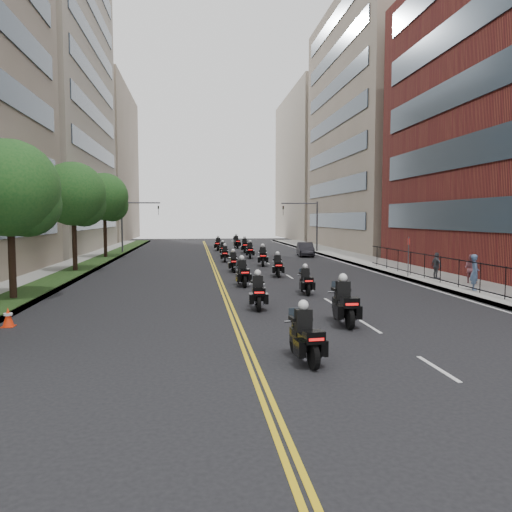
{
  "coord_description": "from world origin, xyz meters",
  "views": [
    {
      "loc": [
        -2.94,
        -11.8,
        3.85
      ],
      "look_at": [
        0.34,
        14.76,
        1.78
      ],
      "focal_mm": 35.0,
      "sensor_mm": 36.0,
      "label": 1
    }
  ],
  "objects": [
    {
      "name": "ground",
      "position": [
        0.0,
        0.0,
        0.0
      ],
      "size": [
        160.0,
        160.0,
        0.0
      ],
      "primitive_type": "plane",
      "color": "black",
      "rests_on": "ground"
    },
    {
      "name": "sidewalk_right",
      "position": [
        12.0,
        25.0,
        0.07
      ],
      "size": [
        4.0,
        90.0,
        0.15
      ],
      "primitive_type": "cube",
      "color": "gray",
      "rests_on": "ground"
    },
    {
      "name": "sidewalk_left",
      "position": [
        -12.0,
        25.0,
        0.07
      ],
      "size": [
        4.0,
        90.0,
        0.15
      ],
      "primitive_type": "cube",
      "color": "gray",
      "rests_on": "ground"
    },
    {
      "name": "grass_strip",
      "position": [
        -11.2,
        25.0,
        0.17
      ],
      "size": [
        2.0,
        90.0,
        0.04
      ],
      "primitive_type": "cube",
      "color": "#193312",
      "rests_on": "sidewalk_left"
    },
    {
      "name": "building_right_tan",
      "position": [
        21.48,
        48.0,
        15.0
      ],
      "size": [
        15.11,
        28.0,
        30.0
      ],
      "color": "gray",
      "rests_on": "ground"
    },
    {
      "name": "building_right_far",
      "position": [
        21.5,
        78.0,
        13.0
      ],
      "size": [
        15.0,
        28.0,
        26.0
      ],
      "primitive_type": "cube",
      "color": "#9E9380",
      "rests_on": "ground"
    },
    {
      "name": "building_left_mid",
      "position": [
        -21.98,
        48.0,
        17.0
      ],
      "size": [
        16.11,
        28.0,
        34.0
      ],
      "color": "#9E9380",
      "rests_on": "ground"
    },
    {
      "name": "building_left_far",
      "position": [
        -22.0,
        78.0,
        13.0
      ],
      "size": [
        16.0,
        28.0,
        26.0
      ],
      "primitive_type": "cube",
      "color": "gray",
      "rests_on": "ground"
    },
    {
      "name": "iron_fence",
      "position": [
        11.0,
        12.0,
        0.9
      ],
      "size": [
        0.05,
        28.0,
        1.5
      ],
      "color": "black",
      "rests_on": "sidewalk_right"
    },
    {
      "name": "street_trees",
      "position": [
        -11.05,
        18.61,
        5.13
      ],
      "size": [
        4.4,
        38.4,
        7.98
      ],
      "color": "black",
      "rests_on": "ground"
    },
    {
      "name": "traffic_signal_right",
      "position": [
        9.54,
        42.0,
        3.7
      ],
      "size": [
        4.09,
        0.2,
        5.6
      ],
      "color": "#3F3F44",
      "rests_on": "ground"
    },
    {
      "name": "traffic_signal_left",
      "position": [
        -9.54,
        42.0,
        3.7
      ],
      "size": [
        4.09,
        0.2,
        5.6
      ],
      "color": "#3F3F44",
      "rests_on": "ground"
    },
    {
      "name": "motorcycle_0",
      "position": [
        -0.04,
        1.01,
        0.65
      ],
      "size": [
        0.63,
        2.24,
        1.66
      ],
      "rotation": [
        0.0,
        0.0,
        0.1
      ],
      "color": "black",
      "rests_on": "ground"
    },
    {
      "name": "motorcycle_1",
      "position": [
        2.37,
        5.38,
        0.73
      ],
      "size": [
        0.58,
        2.5,
        1.85
      ],
      "rotation": [
        0.0,
        0.0,
        -0.03
      ],
      "color": "black",
      "rests_on": "ground"
    },
    {
      "name": "motorcycle_2",
      "position": [
        -0.3,
        8.9,
        0.65
      ],
      "size": [
        0.57,
        2.24,
        1.65
      ],
      "rotation": [
        0.0,
        0.0,
        -0.07
      ],
      "color": "black",
      "rests_on": "ground"
    },
    {
      "name": "motorcycle_3",
      "position": [
        2.61,
        12.66,
        0.6
      ],
      "size": [
        0.48,
        2.07,
        1.53
      ],
      "rotation": [
        0.0,
        0.0,
        -0.03
      ],
      "color": "black",
      "rests_on": "ground"
    },
    {
      "name": "motorcycle_4",
      "position": [
        -0.29,
        15.94,
        0.68
      ],
      "size": [
        0.61,
        2.35,
        1.73
      ],
      "rotation": [
        0.0,
        0.0,
        0.07
      ],
      "color": "black",
      "rests_on": "ground"
    },
    {
      "name": "motorcycle_5",
      "position": [
        2.44,
        20.18,
        0.65
      ],
      "size": [
        0.59,
        2.22,
        1.64
      ],
      "rotation": [
        0.0,
        0.0,
        -0.09
      ],
      "color": "black",
      "rests_on": "ground"
    },
    {
      "name": "motorcycle_6",
      "position": [
        -0.22,
        23.38,
        0.64
      ],
      "size": [
        0.51,
        2.2,
        1.63
      ],
      "rotation": [
        0.0,
        0.0,
        0.01
      ],
      "color": "black",
      "rests_on": "ground"
    },
    {
      "name": "motorcycle_7",
      "position": [
        2.45,
        27.4,
        0.7
      ],
      "size": [
        0.68,
        2.39,
        1.77
      ],
      "rotation": [
        0.0,
        0.0,
        -0.11
      ],
      "color": "black",
      "rests_on": "ground"
    },
    {
      "name": "motorcycle_8",
      "position": [
        -0.33,
        31.41,
        0.64
      ],
      "size": [
        0.52,
        2.19,
        1.61
      ],
      "rotation": [
        0.0,
        0.0,
        -0.04
      ],
      "color": "black",
      "rests_on": "ground"
    },
    {
      "name": "motorcycle_9",
      "position": [
        2.26,
        34.97,
        0.69
      ],
      "size": [
        0.61,
        2.35,
        1.74
      ],
      "rotation": [
        0.0,
        0.0,
        -0.07
      ],
      "color": "black",
      "rests_on": "ground"
    },
    {
      "name": "motorcycle_10",
      "position": [
        -0.07,
        38.97,
        0.61
      ],
      "size": [
        0.48,
        2.09,
        1.54
      ],
      "rotation": [
        0.0,
        0.0,
        0.0
      ],
      "color": "black",
      "rests_on": "ground"
    },
    {
      "name": "motorcycle_11",
      "position": [
        2.49,
        42.26,
        0.73
      ],
      "size": [
        0.6,
        2.5,
        1.84
      ],
      "rotation": [
        0.0,
        0.0,
        -0.05
      ],
      "color": "black",
      "rests_on": "ground"
    },
    {
      "name": "motorcycle_12",
      "position": [
        -0.22,
        46.44,
        0.7
      ],
      "size": [
        0.7,
        2.38,
        1.76
      ],
      "rotation": [
        0.0,
        0.0,
        -0.12
      ],
      "color": "black",
      "rests_on": "ground"
    },
    {
      "name": "motorcycle_13",
      "position": [
        2.24,
        50.11,
        0.73
      ],
      "size": [
        0.7,
        2.51,
        1.86
      ],
      "rotation": [
        0.0,
        0.0,
        0.1
      ],
      "color": "black",
      "rests_on": "ground"
    },
    {
      "name": "parked_sedan",
      "position": [
        8.0,
        36.68,
        0.69
      ],
      "size": [
        1.96,
        4.35,
        1.38
      ],
      "primitive_type": "imported",
      "rotation": [
        0.0,
        0.0,
        -0.12
      ],
      "color": "black",
      "rests_on": "ground"
    },
    {
      "name": "pedestrian_a",
      "position": [
        11.2,
        11.83,
        1.07
      ],
      "size": [
        0.66,
        0.79,
        1.84
      ],
      "primitive_type": "imported",
      "rotation": [
        0.0,
        0.0,
        1.18
      ],
      "color": "#465C81",
      "rests_on": "sidewalk_right"
    },
    {
      "name": "pedestrian_b",
      "position": [
        12.58,
        14.53,
        0.97
      ],
      "size": [
        0.9,
        0.98,
        1.64
      ],
      "primitive_type": "imported",
      "rotation": [
        0.0,
        0.0,
        2.0
      ],
      "color": "brown",
      "rests_on": "sidewalk_right"
    },
    {
      "name": "pedestrian_c",
      "position": [
        11.5,
        16.47,
        0.95
      ],
      "size": [
        0.48,
        0.98,
        1.61
      ],
      "primitive_type": "imported",
      "rotation": [
        0.0,
        0.0,
        1.67
      ],
      "color": "#404147",
      "rests_on": "sidewalk_right"
    },
    {
      "name": "traffic_cone",
      "position": [
        -9.5,
        6.51,
        0.34
      ],
      "size": [
        0.41,
        0.41,
        0.69
      ],
      "color": "#FF320D",
      "rests_on": "ground"
    }
  ]
}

